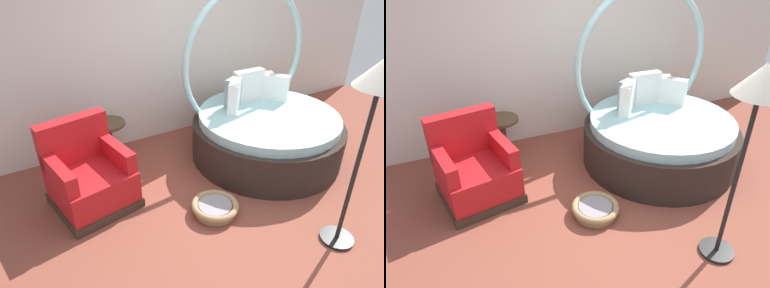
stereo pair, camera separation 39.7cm
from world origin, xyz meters
The scene contains 7 objects.
ground_plane centered at (0.00, 0.00, -0.01)m, with size 8.00×8.00×0.02m, color brown.
back_wall centered at (0.00, 2.13, 1.36)m, with size 8.00×0.12×2.71m, color silver.
round_daybed centered at (0.81, 0.87, 0.42)m, with size 1.95×1.95×2.15m.
red_armchair centered at (-1.50, 1.01, 0.33)m, with size 0.93×0.93×0.94m.
pet_basket centered at (-0.42, 0.16, 0.07)m, with size 0.51×0.51×0.13m.
side_table centered at (-1.00, 1.80, 0.43)m, with size 0.44×0.44×0.52m.
floor_lamp centered at (0.40, -0.77, 1.53)m, with size 0.40×0.40×1.82m.
Camera 2 is at (-1.73, -2.41, 2.54)m, focal length 32.87 mm.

